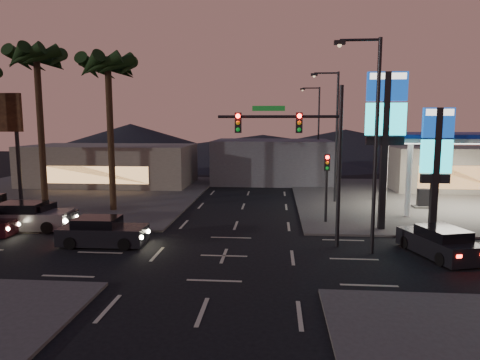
# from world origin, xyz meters

# --- Properties ---
(ground) EXTENTS (140.00, 140.00, 0.00)m
(ground) POSITION_xyz_m (0.00, 0.00, 0.00)
(ground) COLOR black
(ground) RESTS_ON ground
(corner_lot_ne) EXTENTS (24.00, 24.00, 0.12)m
(corner_lot_ne) POSITION_xyz_m (16.00, 16.00, 0.06)
(corner_lot_ne) COLOR #47443F
(corner_lot_ne) RESTS_ON ground
(corner_lot_nw) EXTENTS (24.00, 24.00, 0.12)m
(corner_lot_nw) POSITION_xyz_m (-16.00, 16.00, 0.06)
(corner_lot_nw) COLOR #47443F
(corner_lot_nw) RESTS_ON ground
(gas_station) EXTENTS (12.20, 8.20, 5.47)m
(gas_station) POSITION_xyz_m (16.00, 12.00, 5.08)
(gas_station) COLOR silver
(gas_station) RESTS_ON ground
(convenience_store) EXTENTS (10.00, 6.00, 4.00)m
(convenience_store) POSITION_xyz_m (18.00, 21.00, 2.00)
(convenience_store) COLOR #726B5B
(convenience_store) RESTS_ON ground
(pylon_sign_tall) EXTENTS (2.20, 0.35, 9.00)m
(pylon_sign_tall) POSITION_xyz_m (8.50, 5.50, 6.39)
(pylon_sign_tall) COLOR black
(pylon_sign_tall) RESTS_ON ground
(pylon_sign_short) EXTENTS (1.60, 0.35, 7.00)m
(pylon_sign_short) POSITION_xyz_m (11.00, 4.50, 4.66)
(pylon_sign_short) COLOR black
(pylon_sign_short) RESTS_ON ground
(traffic_signal_mast) EXTENTS (6.10, 0.39, 8.00)m
(traffic_signal_mast) POSITION_xyz_m (3.76, 1.99, 5.23)
(traffic_signal_mast) COLOR black
(traffic_signal_mast) RESTS_ON ground
(pedestal_signal) EXTENTS (0.32, 0.39, 4.30)m
(pedestal_signal) POSITION_xyz_m (5.50, 6.98, 2.92)
(pedestal_signal) COLOR black
(pedestal_signal) RESTS_ON ground
(streetlight_near) EXTENTS (2.14, 0.25, 10.00)m
(streetlight_near) POSITION_xyz_m (6.79, 1.00, 5.72)
(streetlight_near) COLOR black
(streetlight_near) RESTS_ON ground
(streetlight_mid) EXTENTS (2.14, 0.25, 10.00)m
(streetlight_mid) POSITION_xyz_m (6.79, 14.00, 5.72)
(streetlight_mid) COLOR black
(streetlight_mid) RESTS_ON ground
(streetlight_far) EXTENTS (2.14, 0.25, 10.00)m
(streetlight_far) POSITION_xyz_m (6.79, 28.00, 5.72)
(streetlight_far) COLOR black
(streetlight_far) RESTS_ON ground
(palm_a) EXTENTS (4.41, 4.41, 10.86)m
(palm_a) POSITION_xyz_m (-9.00, 9.50, 9.43)
(palm_a) COLOR black
(palm_a) RESTS_ON ground
(palm_b) EXTENTS (4.41, 4.41, 11.46)m
(palm_b) POSITION_xyz_m (-14.00, 9.50, 9.97)
(palm_b) COLOR black
(palm_b) RESTS_ON ground
(building_far_west) EXTENTS (16.00, 8.00, 4.00)m
(building_far_west) POSITION_xyz_m (-14.00, 22.00, 2.00)
(building_far_west) COLOR #726B5B
(building_far_west) RESTS_ON ground
(building_far_mid) EXTENTS (12.00, 9.00, 4.40)m
(building_far_mid) POSITION_xyz_m (2.00, 26.00, 2.20)
(building_far_mid) COLOR #4C4C51
(building_far_mid) RESTS_ON ground
(hill_left) EXTENTS (40.00, 40.00, 6.00)m
(hill_left) POSITION_xyz_m (-25.00, 60.00, 3.00)
(hill_left) COLOR black
(hill_left) RESTS_ON ground
(hill_right) EXTENTS (50.00, 50.00, 5.00)m
(hill_right) POSITION_xyz_m (15.00, 60.00, 2.50)
(hill_right) COLOR black
(hill_right) RESTS_ON ground
(hill_center) EXTENTS (60.00, 60.00, 4.00)m
(hill_center) POSITION_xyz_m (0.00, 60.00, 2.00)
(hill_center) COLOR black
(hill_center) RESTS_ON ground
(car_lane_a_front) EXTENTS (4.45, 1.94, 1.44)m
(car_lane_a_front) POSITION_xyz_m (-6.40, 1.29, 0.67)
(car_lane_a_front) COLOR black
(car_lane_a_front) RESTS_ON ground
(car_lane_b_front) EXTENTS (5.06, 2.42, 1.61)m
(car_lane_b_front) POSITION_xyz_m (-12.07, 4.02, 0.75)
(car_lane_b_front) COLOR slate
(car_lane_b_front) RESTS_ON ground
(car_lane_b_mid) EXTENTS (4.55, 2.14, 1.45)m
(car_lane_b_mid) POSITION_xyz_m (-11.76, 4.49, 0.67)
(car_lane_b_mid) COLOR black
(car_lane_b_mid) RESTS_ON ground
(suv_station) EXTENTS (2.90, 4.54, 1.41)m
(suv_station) POSITION_xyz_m (10.02, 0.79, 0.65)
(suv_station) COLOR black
(suv_station) RESTS_ON ground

